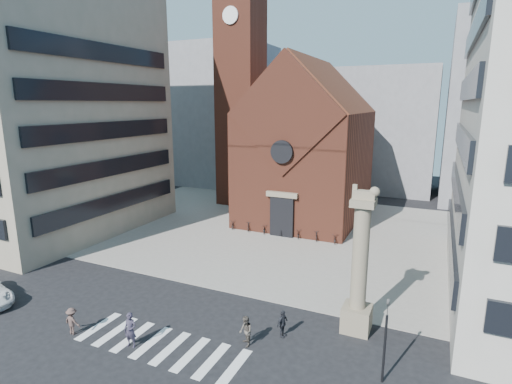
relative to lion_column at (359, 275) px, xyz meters
The scene contains 21 objects.
ground 11.01m from the lion_column, 163.32° to the right, with size 120.00×120.00×0.00m, color black.
piazza 19.18m from the lion_column, 122.03° to the left, with size 46.00×30.00×0.05m, color gray.
zebra_crossing 11.72m from the lion_column, 147.61° to the right, with size 10.20×3.20×0.01m, color white, non-canonical shape.
church 24.62m from the lion_column, 114.43° to the left, with size 12.00×16.65×18.00m.
campanile 34.29m from the lion_column, 128.68° to the left, with size 5.50×5.50×31.20m.
building_left 36.01m from the lion_column, 168.37° to the left, with size 18.00×20.00×26.00m, color gray.
bg_block_left 48.23m from the lion_column, 129.04° to the left, with size 16.00×14.00×22.00m, color gray.
bg_block_mid 42.55m from the lion_column, 95.45° to the left, with size 14.00×12.00×18.00m, color gray.
lion_column is the anchor object (origin of this frame).
traffic_light 4.62m from the lion_column, 63.54° to the right, with size 0.13×0.16×4.30m.
pedestrian_0 13.02m from the lion_column, 148.13° to the right, with size 0.72×0.47×1.97m, color #302B3B.
pedestrian_1 7.10m from the lion_column, 141.95° to the right, with size 0.83×0.65×1.71m, color #4F473F.
pedestrian_2 5.16m from the lion_column, 146.80° to the right, with size 0.94×0.39×1.61m, color #23242A.
pedestrian_3 16.62m from the lion_column, 154.02° to the right, with size 1.04×0.60×1.60m, color #503B35.
scooter_0 21.35m from the lion_column, 137.56° to the left, with size 0.61×1.76×0.92m, color black.
scooter_1 20.06m from the lion_column, 134.04° to the left, with size 0.48×1.71×1.03m, color black.
scooter_2 18.87m from the lion_column, 130.05° to the left, with size 0.61×1.76×0.92m, color black.
scooter_3 17.77m from the lion_column, 125.52° to the left, with size 0.48×1.71×1.03m, color black.
scooter_4 16.81m from the lion_column, 120.42° to the left, with size 0.61×1.76×0.92m, color black.
scooter_5 15.97m from the lion_column, 114.73° to the left, with size 0.48×1.71×1.03m, color black.
scooter_6 15.33m from the lion_column, 108.47° to the left, with size 0.61×1.76×0.92m, color black.
Camera 1 is at (13.45, -18.59, 12.98)m, focal length 28.00 mm.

